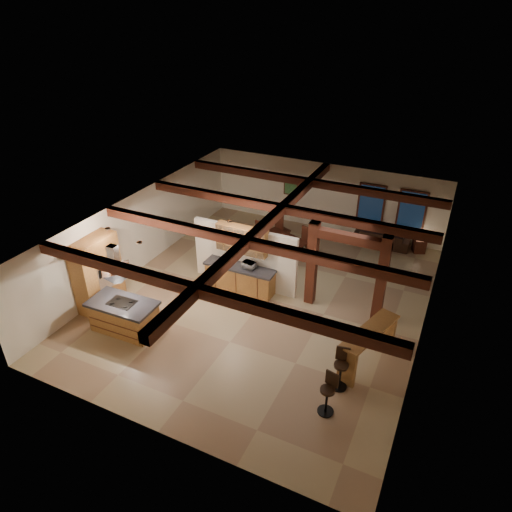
# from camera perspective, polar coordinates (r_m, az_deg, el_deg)

# --- Properties ---
(ground) EXTENTS (12.00, 12.00, 0.00)m
(ground) POSITION_cam_1_polar(r_m,az_deg,el_deg) (15.39, 1.13, -5.29)
(ground) COLOR tan
(ground) RESTS_ON ground
(room_walls) EXTENTS (12.00, 12.00, 12.00)m
(room_walls) POSITION_cam_1_polar(r_m,az_deg,el_deg) (14.44, 1.20, 0.50)
(room_walls) COLOR white
(room_walls) RESTS_ON ground
(ceiling_beams) EXTENTS (10.00, 12.00, 0.28)m
(ceiling_beams) POSITION_cam_1_polar(r_m,az_deg,el_deg) (13.99, 1.25, 4.00)
(ceiling_beams) COLOR #411D10
(ceiling_beams) RESTS_ON room_walls
(timber_posts) EXTENTS (2.50, 0.30, 2.90)m
(timber_posts) POSITION_cam_1_polar(r_m,az_deg,el_deg) (14.18, 11.29, -0.81)
(timber_posts) COLOR #411D10
(timber_posts) RESTS_ON ground
(partition_wall) EXTENTS (3.80, 0.18, 2.20)m
(partition_wall) POSITION_cam_1_polar(r_m,az_deg,el_deg) (15.55, -1.41, -0.10)
(partition_wall) COLOR white
(partition_wall) RESTS_ON ground
(pantry_cabinet) EXTENTS (0.67, 1.60, 2.40)m
(pantry_cabinet) POSITION_cam_1_polar(r_m,az_deg,el_deg) (15.30, -19.20, -2.03)
(pantry_cabinet) COLOR #AC8237
(pantry_cabinet) RESTS_ON ground
(back_counter) EXTENTS (2.50, 0.66, 0.94)m
(back_counter) POSITION_cam_1_polar(r_m,az_deg,el_deg) (15.58, -2.03, -2.74)
(back_counter) COLOR #AC8237
(back_counter) RESTS_ON ground
(upper_display_cabinet) EXTENTS (1.80, 0.36, 0.95)m
(upper_display_cabinet) POSITION_cam_1_polar(r_m,az_deg,el_deg) (15.04, -1.77, 2.06)
(upper_display_cabinet) COLOR #AC8237
(upper_display_cabinet) RESTS_ON partition_wall
(range_hood) EXTENTS (1.10, 1.10, 1.40)m
(range_hood) POSITION_cam_1_polar(r_m,az_deg,el_deg) (13.61, -16.89, -2.91)
(range_hood) COLOR silver
(range_hood) RESTS_ON room_walls
(back_windows) EXTENTS (2.70, 0.07, 1.70)m
(back_windows) POSITION_cam_1_polar(r_m,az_deg,el_deg) (19.06, 16.52, 5.84)
(back_windows) COLOR #411D10
(back_windows) RESTS_ON room_walls
(framed_art) EXTENTS (0.65, 0.05, 0.85)m
(framed_art) POSITION_cam_1_polar(r_m,az_deg,el_deg) (19.98, 4.39, 8.74)
(framed_art) COLOR #411D10
(framed_art) RESTS_ON room_walls
(recessed_cans) EXTENTS (3.16, 2.46, 0.03)m
(recessed_cans) POSITION_cam_1_polar(r_m,az_deg,el_deg) (13.65, -11.93, 3.15)
(recessed_cans) COLOR silver
(recessed_cans) RESTS_ON room_walls
(kitchen_island) EXTENTS (2.07, 1.14, 1.01)m
(kitchen_island) POSITION_cam_1_polar(r_m,az_deg,el_deg) (14.31, -16.15, -7.21)
(kitchen_island) COLOR #AC8237
(kitchen_island) RESTS_ON ground
(dining_table) EXTENTS (2.14, 1.64, 0.67)m
(dining_table) POSITION_cam_1_polar(r_m,az_deg,el_deg) (17.83, 3.27, 1.21)
(dining_table) COLOR #37160D
(dining_table) RESTS_ON ground
(sofa) EXTENTS (2.23, 0.94, 0.64)m
(sofa) POSITION_cam_1_polar(r_m,az_deg,el_deg) (19.17, 15.44, 2.23)
(sofa) COLOR black
(sofa) RESTS_ON ground
(microwave) EXTENTS (0.48, 0.37, 0.24)m
(microwave) POSITION_cam_1_polar(r_m,az_deg,el_deg) (15.13, -0.88, -1.18)
(microwave) COLOR #B5B5BA
(microwave) RESTS_ON back_counter
(bar_counter) EXTENTS (1.21, 2.28, 1.16)m
(bar_counter) POSITION_cam_1_polar(r_m,az_deg,el_deg) (12.80, 13.91, -10.31)
(bar_counter) COLOR #AC8237
(bar_counter) RESTS_ON ground
(side_table) EXTENTS (0.58, 0.58, 0.54)m
(side_table) POSITION_cam_1_polar(r_m,az_deg,el_deg) (19.10, 19.72, 1.24)
(side_table) COLOR #411D10
(side_table) RESTS_ON ground
(table_lamp) EXTENTS (0.25, 0.25, 0.29)m
(table_lamp) POSITION_cam_1_polar(r_m,az_deg,el_deg) (18.89, 19.96, 2.52)
(table_lamp) COLOR black
(table_lamp) RESTS_ON side_table
(bar_stool_a) EXTENTS (0.41, 0.43, 1.16)m
(bar_stool_a) POSITION_cam_1_polar(r_m,az_deg,el_deg) (11.49, 9.00, -16.60)
(bar_stool_a) COLOR black
(bar_stool_a) RESTS_ON ground
(bar_stool_b) EXTENTS (0.42, 0.43, 1.19)m
(bar_stool_b) POSITION_cam_1_polar(r_m,az_deg,el_deg) (12.13, 10.57, -13.64)
(bar_stool_b) COLOR black
(bar_stool_b) RESTS_ON ground
(bar_stool_c) EXTENTS (0.36, 0.36, 1.03)m
(bar_stool_c) POSITION_cam_1_polar(r_m,az_deg,el_deg) (12.50, 11.28, -12.65)
(bar_stool_c) COLOR black
(bar_stool_c) RESTS_ON ground
(dining_chairs) EXTENTS (2.60, 2.60, 1.29)m
(dining_chairs) POSITION_cam_1_polar(r_m,az_deg,el_deg) (17.68, 3.30, 2.13)
(dining_chairs) COLOR #411D10
(dining_chairs) RESTS_ON ground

